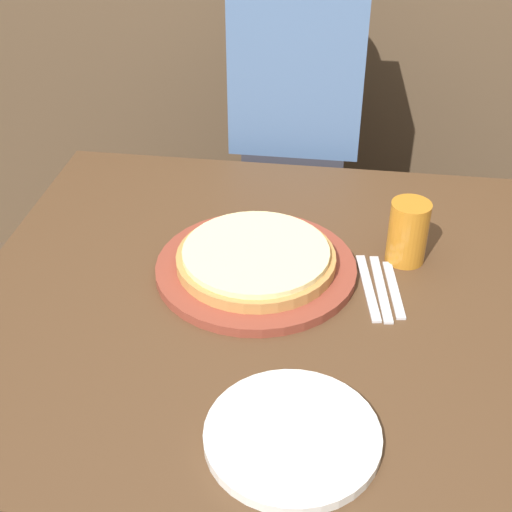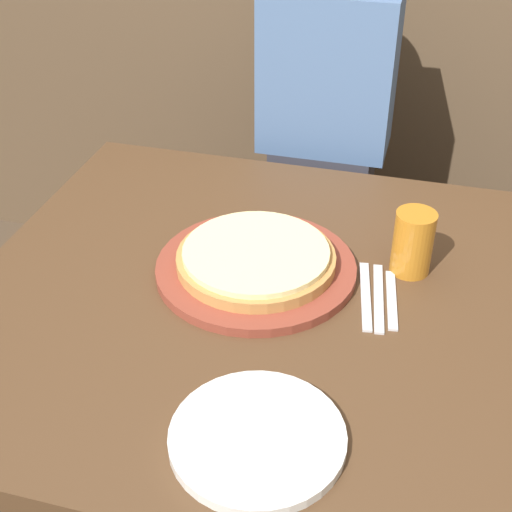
# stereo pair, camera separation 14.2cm
# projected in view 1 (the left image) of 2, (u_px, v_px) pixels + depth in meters

# --- Properties ---
(dining_table) EXTENTS (1.22, 1.08, 0.72)m
(dining_table) POSITION_uv_depth(u_px,v_px,m) (278.00, 420.00, 1.59)
(dining_table) COLOR #4C331E
(dining_table) RESTS_ON ground_plane
(pizza_on_board) EXTENTS (0.41, 0.41, 0.06)m
(pizza_on_board) POSITION_uv_depth(u_px,v_px,m) (256.00, 262.00, 1.43)
(pizza_on_board) COLOR brown
(pizza_on_board) RESTS_ON dining_table
(beer_glass) EXTENTS (0.08, 0.08, 0.13)m
(beer_glass) POSITION_uv_depth(u_px,v_px,m) (408.00, 230.00, 1.44)
(beer_glass) COLOR #B7701E
(beer_glass) RESTS_ON dining_table
(dinner_plate) EXTENTS (0.27, 0.27, 0.02)m
(dinner_plate) POSITION_uv_depth(u_px,v_px,m) (292.00, 436.00, 1.08)
(dinner_plate) COLOR silver
(dinner_plate) RESTS_ON dining_table
(fork) EXTENTS (0.05, 0.21, 0.00)m
(fork) POSITION_uv_depth(u_px,v_px,m) (368.00, 287.00, 1.40)
(fork) COLOR silver
(fork) RESTS_ON dining_table
(dinner_knife) EXTENTS (0.05, 0.21, 0.00)m
(dinner_knife) POSITION_uv_depth(u_px,v_px,m) (381.00, 288.00, 1.40)
(dinner_knife) COLOR silver
(dinner_knife) RESTS_ON dining_table
(spoon) EXTENTS (0.04, 0.18, 0.00)m
(spoon) POSITION_uv_depth(u_px,v_px,m) (394.00, 289.00, 1.40)
(spoon) COLOR silver
(spoon) RESTS_ON dining_table
(diner_person) EXTENTS (0.35, 0.20, 1.29)m
(diner_person) POSITION_uv_depth(u_px,v_px,m) (295.00, 163.00, 2.03)
(diner_person) COLOR #33333D
(diner_person) RESTS_ON ground_plane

